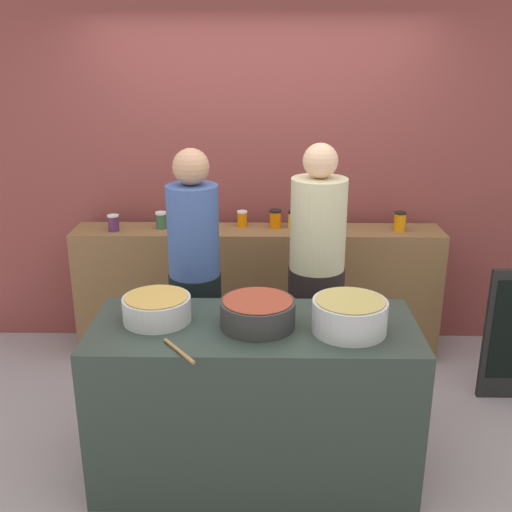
% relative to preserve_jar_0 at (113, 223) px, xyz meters
% --- Properties ---
extents(ground, '(12.00, 12.00, 0.00)m').
position_rel_preserve_jar_0_xyz_m(ground, '(1.04, -1.05, -1.06)').
color(ground, gray).
extents(storefront_wall, '(4.80, 0.12, 3.00)m').
position_rel_preserve_jar_0_xyz_m(storefront_wall, '(1.04, 0.40, 0.44)').
color(storefront_wall, brown).
rests_on(storefront_wall, ground).
extents(display_shelf, '(2.70, 0.36, 1.00)m').
position_rel_preserve_jar_0_xyz_m(display_shelf, '(1.04, 0.05, -0.56)').
color(display_shelf, brown).
rests_on(display_shelf, ground).
extents(prep_table, '(1.70, 0.70, 0.90)m').
position_rel_preserve_jar_0_xyz_m(prep_table, '(1.04, -1.35, -0.61)').
color(prep_table, '#2C3731').
rests_on(prep_table, ground).
extents(preserve_jar_0, '(0.08, 0.08, 0.12)m').
position_rel_preserve_jar_0_xyz_m(preserve_jar_0, '(0.00, 0.00, 0.00)').
color(preserve_jar_0, '#522450').
rests_on(preserve_jar_0, display_shelf).
extents(preserve_jar_1, '(0.08, 0.08, 0.12)m').
position_rel_preserve_jar_0_xyz_m(preserve_jar_1, '(0.33, 0.07, 0.00)').
color(preserve_jar_1, '#325A3B').
rests_on(preserve_jar_1, display_shelf).
extents(preserve_jar_2, '(0.07, 0.07, 0.10)m').
position_rel_preserve_jar_0_xyz_m(preserve_jar_2, '(0.55, -0.00, -0.01)').
color(preserve_jar_2, orange).
rests_on(preserve_jar_2, display_shelf).
extents(preserve_jar_3, '(0.07, 0.07, 0.12)m').
position_rel_preserve_jar_0_xyz_m(preserve_jar_3, '(0.92, 0.12, 0.00)').
color(preserve_jar_3, orange).
rests_on(preserve_jar_3, display_shelf).
extents(preserve_jar_4, '(0.09, 0.09, 0.14)m').
position_rel_preserve_jar_0_xyz_m(preserve_jar_4, '(1.17, 0.10, 0.01)').
color(preserve_jar_4, '#D86306').
rests_on(preserve_jar_4, display_shelf).
extents(preserve_jar_5, '(0.08, 0.08, 0.12)m').
position_rel_preserve_jar_0_xyz_m(preserve_jar_5, '(1.30, 0.11, 0.00)').
color(preserve_jar_5, gold).
rests_on(preserve_jar_5, display_shelf).
extents(preserve_jar_6, '(0.08, 0.08, 0.10)m').
position_rel_preserve_jar_0_xyz_m(preserve_jar_6, '(1.59, 0.07, -0.01)').
color(preserve_jar_6, olive).
rests_on(preserve_jar_6, display_shelf).
extents(preserve_jar_7, '(0.09, 0.09, 0.14)m').
position_rel_preserve_jar_0_xyz_m(preserve_jar_7, '(2.07, 0.03, 0.01)').
color(preserve_jar_7, orange).
rests_on(preserve_jar_7, display_shelf).
extents(cooking_pot_left, '(0.36, 0.36, 0.14)m').
position_rel_preserve_jar_0_xyz_m(cooking_pot_left, '(0.53, -1.29, -0.09)').
color(cooking_pot_left, '#B7B7BC').
rests_on(cooking_pot_left, prep_table).
extents(cooking_pot_center, '(0.39, 0.39, 0.15)m').
position_rel_preserve_jar_0_xyz_m(cooking_pot_center, '(1.06, -1.36, -0.09)').
color(cooking_pot_center, '#2D2D2D').
rests_on(cooking_pot_center, prep_table).
extents(cooking_pot_right, '(0.38, 0.38, 0.17)m').
position_rel_preserve_jar_0_xyz_m(cooking_pot_right, '(1.52, -1.41, -0.07)').
color(cooking_pot_right, '#B7B7BC').
rests_on(cooking_pot_right, prep_table).
extents(wooden_spoon, '(0.18, 0.23, 0.02)m').
position_rel_preserve_jar_0_xyz_m(wooden_spoon, '(0.69, -1.65, -0.15)').
color(wooden_spoon, '#9E703D').
rests_on(wooden_spoon, prep_table).
extents(cook_with_tongs, '(0.33, 0.33, 1.70)m').
position_rel_preserve_jar_0_xyz_m(cook_with_tongs, '(0.66, -0.67, -0.27)').
color(cook_with_tongs, black).
rests_on(cook_with_tongs, ground).
extents(cook_in_cap, '(0.36, 0.36, 1.72)m').
position_rel_preserve_jar_0_xyz_m(cook_in_cap, '(1.42, -0.60, -0.27)').
color(cook_in_cap, black).
rests_on(cook_in_cap, ground).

